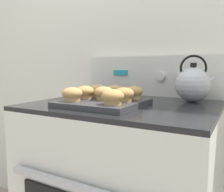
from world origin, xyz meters
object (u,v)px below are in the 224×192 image
object	(u,v)px
muffin_pan	(104,103)
muffin_r0_c0	(72,94)
tea_kettle	(193,84)
muffin_r2_c2	(133,93)
muffin_r1_c1	(104,93)
muffin_r2_c1	(114,92)
muffin_r0_c2	(113,97)
muffin_r1_c0	(85,92)
muffin_r2_c0	(97,91)
muffin_r1_c2	(124,95)

from	to	relation	value
muffin_pan	muffin_r0_c0	size ratio (longest dim) A/B	3.85
muffin_pan	tea_kettle	distance (m)	0.42
muffin_r2_c2	muffin_r1_c1	bearing A→B (deg)	-137.46
muffin_r2_c2	muffin_r2_c1	bearing A→B (deg)	178.49
muffin_pan	muffin_r2_c1	size ratio (longest dim) A/B	3.85
muffin_r0_c2	muffin_r1_c0	size ratio (longest dim) A/B	1.00
muffin_r0_c0	muffin_r2_c0	xyz separation A→B (m)	(0.00, 0.18, 0.00)
muffin_r0_c0	muffin_r1_c2	xyz separation A→B (m)	(0.18, 0.09, 0.00)
tea_kettle	muffin_r1_c0	bearing A→B (deg)	-144.10
muffin_r1_c1	muffin_r2_c2	distance (m)	0.13
muffin_r1_c0	muffin_r1_c2	bearing A→B (deg)	-0.68
muffin_r2_c0	muffin_r2_c2	distance (m)	0.18
muffin_r2_c1	muffin_r2_c2	bearing A→B (deg)	-1.51
muffin_r0_c2	muffin_r1_c2	world-z (taller)	same
muffin_r1_c0	muffin_r2_c0	world-z (taller)	same
muffin_r0_c0	muffin_pan	bearing A→B (deg)	44.32
muffin_r0_c0	muffin_r1_c1	xyz separation A→B (m)	(0.09, 0.09, 0.00)
muffin_r1_c2	tea_kettle	bearing A→B (deg)	54.19
muffin_r1_c1	muffin_r2_c1	bearing A→B (deg)	89.64
muffin_pan	muffin_r1_c2	size ratio (longest dim) A/B	3.85
muffin_r0_c2	muffin_r1_c1	xyz separation A→B (m)	(-0.09, 0.09, 0.00)
muffin_r0_c2	tea_kettle	bearing A→B (deg)	61.31
muffin_r1_c2	muffin_r2_c2	xyz separation A→B (m)	(0.00, 0.09, 0.00)
muffin_r1_c0	muffin_r2_c0	bearing A→B (deg)	87.64
muffin_r1_c1	muffin_r1_c0	bearing A→B (deg)	-179.63
muffin_r1_c0	muffin_r2_c1	bearing A→B (deg)	43.20
muffin_r1_c1	muffin_r1_c2	bearing A→B (deg)	-1.74
muffin_r1_c0	muffin_r2_c0	distance (m)	0.09
muffin_r2_c2	tea_kettle	distance (m)	0.29
muffin_r0_c0	muffin_r1_c0	bearing A→B (deg)	91.54
muffin_pan	tea_kettle	size ratio (longest dim) A/B	1.48
muffin_r1_c0	tea_kettle	bearing A→B (deg)	35.90
muffin_r0_c0	tea_kettle	bearing A→B (deg)	43.85
muffin_r0_c0	muffin_r2_c0	size ratio (longest dim) A/B	1.00
muffin_r1_c1	tea_kettle	distance (m)	0.42
muffin_pan	muffin_r1_c0	world-z (taller)	muffin_r1_c0
muffin_r0_c0	muffin_r1_c2	world-z (taller)	same
muffin_r0_c0	muffin_r2_c2	distance (m)	0.26
muffin_pan	muffin_r1_c1	world-z (taller)	muffin_r1_c1
muffin_r0_c2	muffin_r1_c1	bearing A→B (deg)	134.91
muffin_r1_c0	muffin_r2_c2	bearing A→B (deg)	24.73
muffin_r1_c1	muffin_r2_c0	world-z (taller)	same
muffin_r2_c0	tea_kettle	xyz separation A→B (m)	(0.39, 0.19, 0.03)
muffin_r1_c0	tea_kettle	size ratio (longest dim) A/B	0.38
muffin_pan	muffin_r2_c2	distance (m)	0.14
muffin_r0_c2	muffin_r2_c0	bearing A→B (deg)	134.81
muffin_r1_c0	muffin_r1_c1	distance (m)	0.09
muffin_r2_c2	tea_kettle	size ratio (longest dim) A/B	0.38
muffin_r1_c2	muffin_r0_c0	bearing A→B (deg)	-154.26
muffin_r2_c1	muffin_r1_c2	bearing A→B (deg)	-44.86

